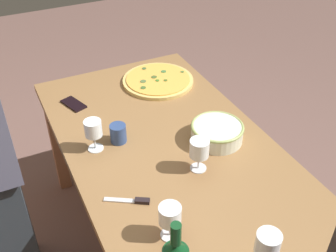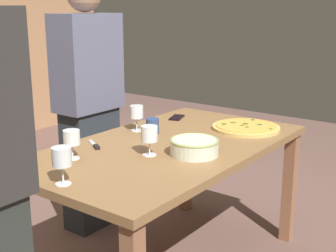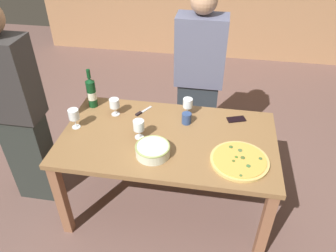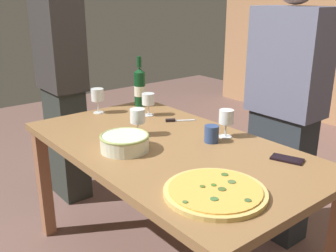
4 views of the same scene
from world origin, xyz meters
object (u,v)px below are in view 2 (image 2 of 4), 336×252
object	(u,v)px
dining_table	(168,161)
serving_bowl	(194,146)
wine_glass_near_pizza	(137,113)
cell_phone	(177,117)
person_guest_left	(89,106)
wine_bottle	(20,139)
wine_glass_by_bottle	(149,135)
cup_amber	(152,126)
wine_glass_far_left	(72,139)
pizza_knife	(95,145)
wine_glass_far_right	(61,158)
pizza	(246,127)

from	to	relation	value
dining_table	serving_bowl	size ratio (longest dim) A/B	6.59
dining_table	wine_glass_near_pizza	distance (m)	0.38
dining_table	cell_phone	size ratio (longest dim) A/B	11.11
dining_table	person_guest_left	world-z (taller)	person_guest_left
serving_bowl	wine_bottle	bearing A→B (deg)	139.81
wine_glass_by_bottle	cup_amber	size ratio (longest dim) A/B	1.69
wine_glass_far_left	pizza_knife	distance (m)	0.23
wine_glass_near_pizza	serving_bowl	bearing A→B (deg)	-108.79
cup_amber	wine_glass_far_left	bearing A→B (deg)	177.70
wine_glass_by_bottle	wine_glass_far_right	distance (m)	0.51
cup_amber	wine_glass_by_bottle	bearing A→B (deg)	-143.48
wine_glass_near_pizza	cup_amber	distance (m)	0.13
dining_table	wine_glass_near_pizza	world-z (taller)	wine_glass_near_pizza
serving_bowl	cell_phone	bearing A→B (deg)	42.17
pizza	wine_glass_near_pizza	distance (m)	0.65
dining_table	person_guest_left	bearing A→B (deg)	78.28
pizza	cup_amber	distance (m)	0.56
wine_bottle	wine_glass_by_bottle	bearing A→B (deg)	-36.06
pizza_knife	serving_bowl	bearing A→B (deg)	-68.37
serving_bowl	pizza_knife	distance (m)	0.53
pizza	cup_amber	size ratio (longest dim) A/B	4.52
dining_table	pizza_knife	distance (m)	0.40
wine_bottle	wine_glass_near_pizza	bearing A→B (deg)	-0.14
wine_glass_by_bottle	person_guest_left	distance (m)	0.88
wine_glass_by_bottle	wine_bottle	bearing A→B (deg)	143.94
serving_bowl	wine_glass_near_pizza	xyz separation A→B (m)	(0.18, 0.52, 0.06)
wine_glass_near_pizza	cup_amber	size ratio (longest dim) A/B	1.71
wine_bottle	wine_glass_near_pizza	xyz separation A→B (m)	(0.80, -0.00, -0.03)
dining_table	wine_glass_by_bottle	distance (m)	0.29
pizza	wine_glass_far_left	distance (m)	1.08
pizza	dining_table	bearing A→B (deg)	160.08
pizza	wine_bottle	world-z (taller)	wine_bottle
pizza	serving_bowl	distance (m)	0.59
pizza	wine_glass_far_right	xyz separation A→B (m)	(-1.24, 0.19, 0.10)
wine_glass_near_pizza	wine_glass_far_right	distance (m)	0.88
wine_bottle	dining_table	bearing A→B (deg)	-24.18
cup_amber	serving_bowl	bearing A→B (deg)	-114.19
wine_glass_near_pizza	cell_phone	size ratio (longest dim) A/B	1.05
serving_bowl	person_guest_left	bearing A→B (deg)	76.81
wine_glass_far_left	person_guest_left	bearing A→B (deg)	40.60
wine_bottle	wine_glass_by_bottle	xyz separation A→B (m)	(0.49, -0.35, -0.03)
serving_bowl	pizza	bearing A→B (deg)	2.47
wine_glass_far_right	dining_table	bearing A→B (deg)	-0.23
dining_table	wine_glass_near_pizza	size ratio (longest dim) A/B	10.62
dining_table	wine_glass_far_left	xyz separation A→B (m)	(-0.47, 0.22, 0.19)
pizza_knife	person_guest_left	xyz separation A→B (m)	(0.42, 0.48, 0.07)
wine_glass_by_bottle	cup_amber	xyz separation A→B (m)	(0.32, 0.24, -0.06)
cup_amber	pizza	bearing A→B (deg)	-43.41
wine_glass_near_pizza	wine_glass_far_right	xyz separation A→B (m)	(-0.83, -0.31, 0.01)
serving_bowl	wine_glass_near_pizza	world-z (taller)	wine_glass_near_pizza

